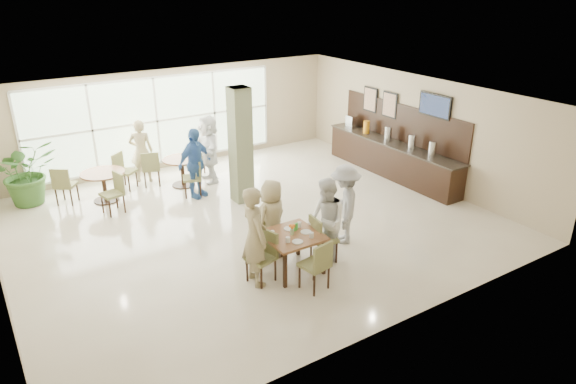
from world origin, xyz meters
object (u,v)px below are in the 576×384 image
main_table (292,239)px  round_table_left (103,179)px  buffet_counter (392,156)px  teen_left (255,236)px  potted_plant (26,172)px  teen_right (326,221)px  adult_a (195,163)px  adult_standing (141,151)px  teen_far (272,218)px  teen_standing (345,204)px  adult_b (209,149)px  round_table_right (182,166)px

main_table → round_table_left: 5.60m
buffet_counter → teen_left: buffet_counter is taller
potted_plant → teen_left: bearing=-64.5°
potted_plant → teen_left: (2.87, -6.03, 0.12)m
teen_left → teen_right: (1.53, -0.05, -0.09)m
main_table → potted_plant: (-3.64, 6.05, 0.14)m
round_table_left → adult_a: size_ratio=0.60×
potted_plant → teen_left: 6.68m
buffet_counter → adult_standing: size_ratio=2.76×
teen_far → adult_a: adult_a is taller
potted_plant → teen_standing: teen_standing is taller
teen_right → adult_b: adult_b is taller
teen_standing → buffet_counter: bearing=158.9°
teen_right → adult_a: adult_a is taller
adult_a → adult_b: size_ratio=0.98×
adult_b → teen_right: bearing=12.1°
round_table_left → teen_right: bearing=-61.4°
teen_standing → adult_b: bearing=-134.0°
round_table_left → adult_b: (2.74, -0.15, 0.34)m
adult_standing → teen_far: bearing=124.5°
potted_plant → teen_standing: (5.17, -5.66, 0.04)m
teen_far → teen_standing: size_ratio=0.92×
teen_left → teen_standing: teen_left is taller
adult_standing → teen_standing: bearing=137.9°
round_table_right → teen_standing: size_ratio=0.59×
round_table_right → adult_a: (0.00, -0.89, 0.33)m
adult_b → adult_standing: adult_b is taller
teen_far → adult_standing: adult_standing is taller
round_table_left → adult_a: (2.00, -0.97, 0.32)m
teen_far → teen_right: 1.08m
main_table → round_table_left: same height
adult_b → teen_left: bearing=-4.9°
teen_standing → adult_a: bearing=-121.8°
main_table → round_table_left: bearing=111.9°
teen_far → potted_plant: bearing=-76.1°
buffet_counter → teen_standing: size_ratio=2.80×
main_table → teen_far: bearing=87.5°
round_table_left → adult_b: bearing=-3.0°
buffet_counter → main_table: bearing=-151.6°
teen_standing → adult_b: (-0.88, 4.66, 0.07)m
teen_standing → adult_b: size_ratio=0.93×
main_table → teen_far: size_ratio=0.65×
teen_right → potted_plant: bearing=-130.9°
round_table_left → potted_plant: bearing=151.2°
main_table → round_table_right: same height
main_table → potted_plant: potted_plant is taller
round_table_right → buffet_counter: size_ratio=0.21×
adult_b → teen_far: bearing=2.7°
teen_right → adult_b: size_ratio=0.93×
teen_standing → adult_a: adult_a is taller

